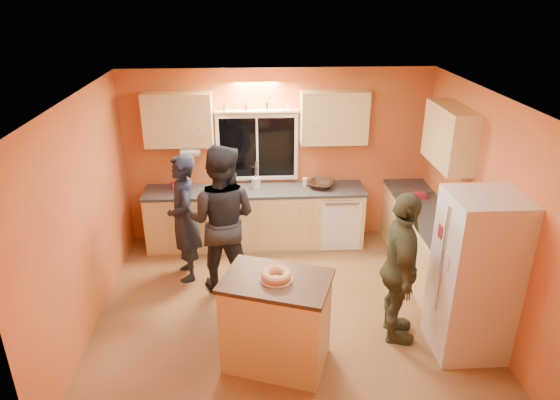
{
  "coord_description": "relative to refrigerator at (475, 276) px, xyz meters",
  "views": [
    {
      "loc": [
        -0.37,
        -5.08,
        3.67
      ],
      "look_at": [
        -0.05,
        0.4,
        1.28
      ],
      "focal_mm": 32.0,
      "sensor_mm": 36.0,
      "label": 1
    }
  ],
  "objects": [
    {
      "name": "island",
      "position": [
        -2.06,
        -0.12,
        -0.39
      ],
      "size": [
        1.22,
        1.02,
        1.01
      ],
      "rotation": [
        0.0,
        0.0,
        -0.34
      ],
      "color": "tan",
      "rests_on": "ground"
    },
    {
      "name": "red_box",
      "position": [
        0.08,
        2.07,
        0.04
      ],
      "size": [
        0.18,
        0.14,
        0.07
      ],
      "primitive_type": "cube",
      "rotation": [
        0.0,
        0.0,
        -0.14
      ],
      "color": "maroon",
      "rests_on": "right_counter"
    },
    {
      "name": "room_shell",
      "position": [
        -1.77,
        1.21,
        0.72
      ],
      "size": [
        4.54,
        4.04,
        2.61
      ],
      "color": "orange",
      "rests_on": "ground"
    },
    {
      "name": "right_counter",
      "position": [
        0.06,
        1.3,
        -0.45
      ],
      "size": [
        0.62,
        1.84,
        0.9
      ],
      "color": "tan",
      "rests_on": "ground"
    },
    {
      "name": "utensil_crock",
      "position": [
        -2.22,
        2.53,
        0.09
      ],
      "size": [
        0.14,
        0.14,
        0.17
      ],
      "primitive_type": "cylinder",
      "color": "beige",
      "rests_on": "back_counter"
    },
    {
      "name": "person_center",
      "position": [
        -2.67,
        1.36,
        0.07
      ],
      "size": [
        1.08,
        0.93,
        1.94
      ],
      "primitive_type": "imported",
      "rotation": [
        0.0,
        0.0,
        2.92
      ],
      "color": "black",
      "rests_on": "ground"
    },
    {
      "name": "back_counter",
      "position": [
        -1.88,
        2.5,
        -0.45
      ],
      "size": [
        4.23,
        0.62,
        0.9
      ],
      "color": "tan",
      "rests_on": "ground"
    },
    {
      "name": "person_left",
      "position": [
        -3.17,
        1.64,
        -0.04
      ],
      "size": [
        0.54,
        0.7,
        1.73
      ],
      "primitive_type": "imported",
      "rotation": [
        0.0,
        0.0,
        -1.35
      ],
      "color": "black",
      "rests_on": "ground"
    },
    {
      "name": "bundt_pastry",
      "position": [
        -2.06,
        -0.12,
        0.16
      ],
      "size": [
        0.31,
        0.31,
        0.09
      ],
      "primitive_type": "torus",
      "color": "#BC804D",
      "rests_on": "island"
    },
    {
      "name": "refrigerator",
      "position": [
        0.0,
        0.0,
        0.0
      ],
      "size": [
        0.72,
        0.7,
        1.8
      ],
      "primitive_type": "cube",
      "color": "silver",
      "rests_on": "ground"
    },
    {
      "name": "person_right",
      "position": [
        -0.71,
        0.22,
        -0.03
      ],
      "size": [
        0.57,
        1.08,
        1.75
      ],
      "primitive_type": "imported",
      "rotation": [
        0.0,
        0.0,
        1.42
      ],
      "color": "#3B3E27",
      "rests_on": "ground"
    },
    {
      "name": "ground",
      "position": [
        -1.89,
        0.8,
        -0.9
      ],
      "size": [
        4.5,
        4.5,
        0.0
      ],
      "primitive_type": "plane",
      "color": "brown",
      "rests_on": "ground"
    },
    {
      "name": "mixing_bowl",
      "position": [
        -1.26,
        2.52,
        0.05
      ],
      "size": [
        0.5,
        0.5,
        0.09
      ],
      "primitive_type": "imported",
      "rotation": [
        0.0,
        0.0,
        -0.43
      ],
      "color": "black",
      "rests_on": "back_counter"
    },
    {
      "name": "potted_plant",
      "position": [
        0.03,
        0.5,
        0.14
      ],
      "size": [
        0.32,
        0.3,
        0.29
      ],
      "primitive_type": "imported",
      "rotation": [
        0.0,
        0.0,
        0.36
      ],
      "color": "gray",
      "rests_on": "right_counter"
    }
  ]
}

